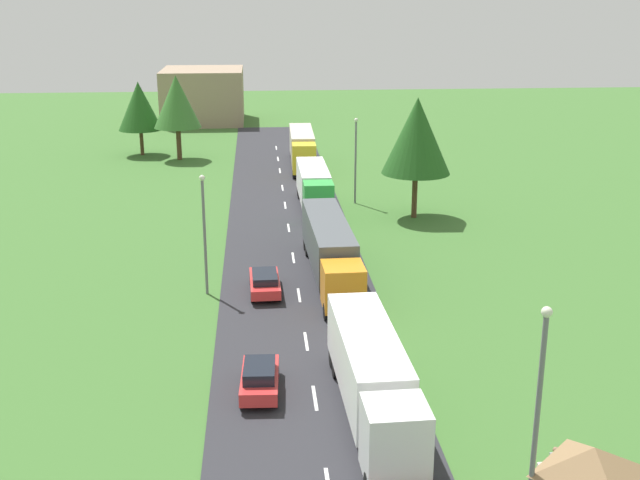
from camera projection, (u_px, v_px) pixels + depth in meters
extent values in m
cube|color=#2B2B30|center=(302.00, 318.00, 46.50)|extent=(10.00, 140.00, 0.06)
cube|color=white|center=(315.00, 398.00, 37.22)|extent=(0.16, 2.40, 0.01)
cube|color=white|center=(306.00, 341.00, 43.29)|extent=(0.16, 2.40, 0.01)
cube|color=white|center=(299.00, 295.00, 49.92)|extent=(0.16, 2.40, 0.01)
cube|color=white|center=(293.00, 258.00, 57.02)|extent=(0.16, 2.40, 0.01)
cube|color=white|center=(289.00, 228.00, 64.30)|extent=(0.16, 2.40, 0.01)
cube|color=white|center=(285.00, 205.00, 71.21)|extent=(0.16, 2.40, 0.01)
cube|color=white|center=(282.00, 188.00, 77.60)|extent=(0.16, 2.40, 0.01)
cube|color=white|center=(280.00, 171.00, 85.15)|extent=(0.16, 2.40, 0.01)
cube|color=white|center=(278.00, 159.00, 91.24)|extent=(0.16, 2.40, 0.01)
cube|color=white|center=(276.00, 148.00, 97.76)|extent=(0.16, 2.40, 0.01)
cube|color=white|center=(395.00, 440.00, 29.99)|extent=(2.51, 2.45, 3.01)
cube|color=black|center=(402.00, 444.00, 28.75)|extent=(2.10, 0.16, 1.33)
cube|color=white|center=(367.00, 361.00, 35.97)|extent=(2.78, 9.76, 2.91)
cube|color=black|center=(367.00, 393.00, 36.46)|extent=(1.17, 9.23, 0.24)
cylinder|color=black|center=(378.00, 366.00, 39.36)|extent=(0.38, 1.01, 1.00)
cylinder|color=black|center=(336.00, 368.00, 39.14)|extent=(0.38, 1.01, 1.00)
cylinder|color=black|center=(373.00, 355.00, 40.46)|extent=(0.38, 1.01, 1.00)
cylinder|color=black|center=(333.00, 357.00, 40.24)|extent=(0.38, 1.01, 1.00)
cube|color=orange|center=(343.00, 286.00, 46.41)|extent=(2.51, 2.70, 2.61)
cube|color=black|center=(346.00, 286.00, 45.08)|extent=(2.10, 0.16, 1.15)
cube|color=#4C5156|center=(328.00, 240.00, 53.51)|extent=(2.81, 11.99, 2.90)
cube|color=black|center=(328.00, 263.00, 54.01)|extent=(1.20, 11.35, 0.24)
cylinder|color=black|center=(362.00, 310.00, 46.28)|extent=(0.38, 1.01, 1.00)
cylinder|color=black|center=(327.00, 312.00, 46.07)|extent=(0.38, 1.01, 1.00)
cylinder|color=black|center=(336.00, 248.00, 57.54)|extent=(0.38, 1.01, 1.00)
cylinder|color=black|center=(308.00, 249.00, 57.32)|extent=(0.38, 1.01, 1.00)
cylinder|color=black|center=(334.00, 242.00, 58.90)|extent=(0.38, 1.01, 1.00)
cylinder|color=black|center=(306.00, 243.00, 58.68)|extent=(0.38, 1.01, 1.00)
cube|color=green|center=(318.00, 201.00, 64.79)|extent=(2.44, 2.29, 3.04)
cube|color=black|center=(320.00, 197.00, 63.59)|extent=(2.10, 0.10, 1.34)
cube|color=white|center=(313.00, 182.00, 70.46)|extent=(2.52, 9.06, 2.79)
cube|color=black|center=(313.00, 199.00, 70.94)|extent=(0.91, 8.61, 0.24)
cylinder|color=black|center=(332.00, 220.00, 64.78)|extent=(0.35, 1.00, 1.00)
cylinder|color=black|center=(306.00, 220.00, 64.61)|extent=(0.35, 1.00, 1.00)
cylinder|color=black|center=(322.00, 193.00, 73.64)|extent=(0.35, 1.00, 1.00)
cylinder|color=black|center=(300.00, 193.00, 73.47)|extent=(0.35, 1.00, 1.00)
cylinder|color=black|center=(321.00, 190.00, 74.67)|extent=(0.35, 1.00, 1.00)
cylinder|color=black|center=(299.00, 190.00, 74.50)|extent=(0.35, 1.00, 1.00)
cube|color=yellow|center=(304.00, 158.00, 81.58)|extent=(2.50, 2.59, 3.01)
cube|color=black|center=(304.00, 155.00, 80.26)|extent=(2.10, 0.15, 1.32)
cube|color=beige|center=(302.00, 144.00, 88.18)|extent=(2.76, 10.85, 2.93)
cube|color=black|center=(302.00, 158.00, 88.68)|extent=(1.15, 10.27, 0.24)
cylinder|color=black|center=(314.00, 174.00, 81.48)|extent=(0.37, 1.01, 1.00)
cylinder|color=black|center=(294.00, 174.00, 81.36)|extent=(0.37, 1.01, 1.00)
cylinder|color=black|center=(310.00, 153.00, 91.85)|extent=(0.37, 1.01, 1.00)
cylinder|color=black|center=(292.00, 154.00, 91.73)|extent=(0.37, 1.01, 1.00)
cylinder|color=black|center=(309.00, 151.00, 93.08)|extent=(0.37, 1.01, 1.00)
cylinder|color=black|center=(292.00, 151.00, 92.97)|extent=(0.37, 1.01, 1.00)
cube|color=red|center=(260.00, 380.00, 37.57)|extent=(1.95, 4.24, 0.66)
cube|color=black|center=(259.00, 370.00, 37.19)|extent=(1.59, 2.40, 0.56)
cylinder|color=black|center=(245.00, 373.00, 38.99)|extent=(0.25, 0.65, 0.64)
cylinder|color=black|center=(277.00, 372.00, 39.04)|extent=(0.25, 0.65, 0.64)
cylinder|color=black|center=(242.00, 401.00, 36.29)|extent=(0.25, 0.65, 0.64)
cylinder|color=black|center=(276.00, 400.00, 36.35)|extent=(0.25, 0.65, 0.64)
cube|color=red|center=(265.00, 283.00, 50.17)|extent=(1.97, 4.63, 0.63)
cube|color=black|center=(265.00, 276.00, 49.79)|extent=(1.62, 2.61, 0.46)
cylinder|color=black|center=(251.00, 280.00, 51.66)|extent=(0.24, 0.65, 0.64)
cylinder|color=black|center=(276.00, 279.00, 51.83)|extent=(0.24, 0.65, 0.64)
cylinder|color=black|center=(253.00, 297.00, 48.70)|extent=(0.24, 0.65, 0.64)
cylinder|color=black|center=(279.00, 296.00, 48.87)|extent=(0.24, 0.65, 0.64)
pyramid|color=brown|center=(593.00, 461.00, 26.10)|extent=(3.19, 3.05, 1.00)
cube|color=black|center=(592.00, 478.00, 29.31)|extent=(0.38, 0.22, 0.60)
sphere|color=tan|center=(593.00, 467.00, 29.17)|extent=(0.22, 0.22, 0.22)
cylinder|color=red|center=(550.00, 478.00, 30.39)|extent=(0.16, 0.16, 0.88)
cylinder|color=red|center=(555.00, 478.00, 30.40)|extent=(0.16, 0.16, 0.88)
cube|color=gray|center=(555.00, 461.00, 30.17)|extent=(0.38, 0.22, 0.66)
sphere|color=#8C664C|center=(556.00, 450.00, 30.02)|extent=(0.24, 0.24, 0.24)
cylinder|color=slate|center=(535.00, 440.00, 25.69)|extent=(0.18, 0.18, 8.82)
sphere|color=silver|center=(547.00, 312.00, 24.33)|extent=(0.36, 0.36, 0.36)
cylinder|color=slate|center=(205.00, 238.00, 49.25)|extent=(0.18, 0.18, 7.48)
sphere|color=silver|center=(202.00, 178.00, 48.09)|extent=(0.36, 0.36, 0.36)
cylinder|color=slate|center=(356.00, 163.00, 71.04)|extent=(0.18, 0.18, 7.53)
sphere|color=silver|center=(356.00, 120.00, 69.88)|extent=(0.36, 0.36, 0.36)
cylinder|color=#513823|center=(415.00, 195.00, 67.06)|extent=(0.46, 0.46, 3.88)
cone|color=#23561E|center=(417.00, 136.00, 65.52)|extent=(5.80, 5.80, 6.38)
cylinder|color=#513823|center=(142.00, 142.00, 93.43)|extent=(0.44, 0.44, 3.02)
cone|color=#23561E|center=(139.00, 106.00, 92.13)|extent=(5.12, 5.12, 5.63)
cylinder|color=#513823|center=(179.00, 144.00, 90.70)|extent=(0.56, 0.56, 3.74)
cone|color=#38702D|center=(177.00, 101.00, 89.26)|extent=(5.38, 5.38, 5.91)
cube|color=#9E846B|center=(203.00, 95.00, 117.36)|extent=(11.81, 13.56, 7.79)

